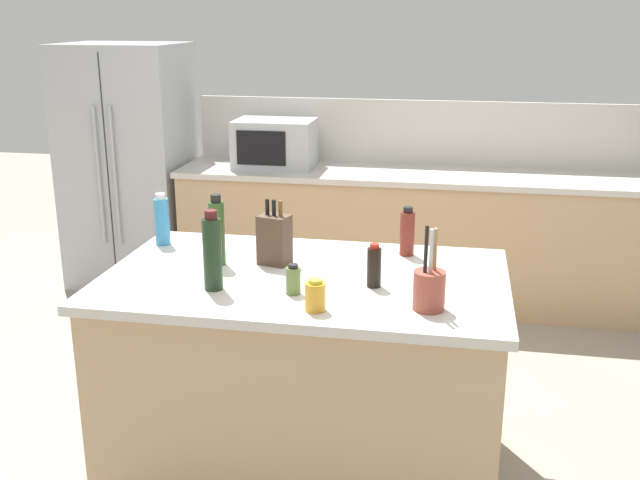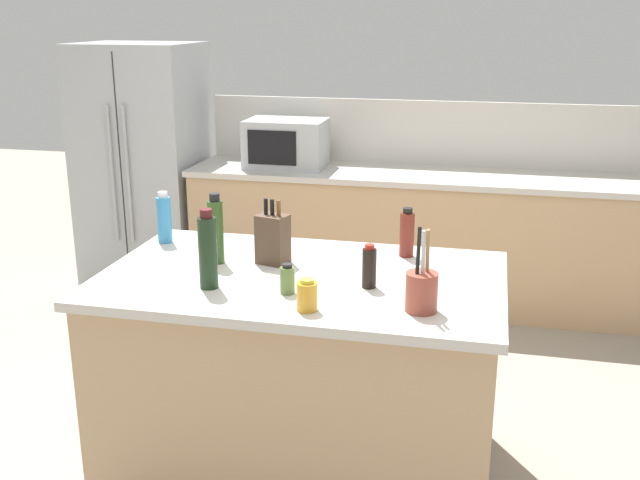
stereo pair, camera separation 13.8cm
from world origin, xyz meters
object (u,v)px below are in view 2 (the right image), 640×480
object	(u,v)px
knife_block	(273,238)
soy_sauce_bottle	(369,267)
olive_oil_bottle	(216,231)
utensil_crock	(422,290)
wine_bottle	(208,251)
refrigerator	(144,165)
spice_jar_oregano	(287,280)
honey_jar	(307,296)
microwave	(286,143)
dish_soap_bottle	(164,219)
vinegar_bottle	(407,234)

from	to	relation	value
knife_block	soy_sauce_bottle	world-z (taller)	knife_block
olive_oil_bottle	utensil_crock	bearing A→B (deg)	-20.80
wine_bottle	olive_oil_bottle	world-z (taller)	wine_bottle
refrigerator	spice_jar_oregano	distance (m)	3.06
utensil_crock	olive_oil_bottle	bearing A→B (deg)	159.20
utensil_crock	honey_jar	world-z (taller)	utensil_crock
refrigerator	spice_jar_oregano	xyz separation A→B (m)	(1.81, -2.47, 0.10)
refrigerator	microwave	bearing A→B (deg)	-2.58
olive_oil_bottle	spice_jar_oregano	bearing A→B (deg)	-35.99
soy_sauce_bottle	olive_oil_bottle	xyz separation A→B (m)	(-0.71, 0.15, 0.06)
microwave	spice_jar_oregano	world-z (taller)	microwave
utensil_crock	olive_oil_bottle	size ratio (longest dim) A/B	1.01
refrigerator	microwave	world-z (taller)	refrigerator
knife_block	honey_jar	distance (m)	0.57
wine_bottle	spice_jar_oregano	world-z (taller)	wine_bottle
refrigerator	soy_sauce_bottle	xyz separation A→B (m)	(2.12, -2.33, 0.13)
soy_sauce_bottle	microwave	bearing A→B (deg)	113.22
dish_soap_bottle	spice_jar_oregano	bearing A→B (deg)	-34.88
soy_sauce_bottle	refrigerator	bearing A→B (deg)	132.23
wine_bottle	spice_jar_oregano	bearing A→B (deg)	1.58
microwave	knife_block	bearing A→B (deg)	-76.08
soy_sauce_bottle	dish_soap_bottle	size ratio (longest dim) A/B	0.73
knife_block	dish_soap_bottle	bearing A→B (deg)	177.52
microwave	wine_bottle	distance (m)	2.45
knife_block	honey_jar	world-z (taller)	knife_block
refrigerator	utensil_crock	size ratio (longest dim) A/B	5.59
microwave	vinegar_bottle	bearing A→B (deg)	-59.68
utensil_crock	vinegar_bottle	size ratio (longest dim) A/B	1.42
wine_bottle	dish_soap_bottle	xyz separation A→B (m)	(-0.43, 0.53, -0.04)
olive_oil_bottle	refrigerator	bearing A→B (deg)	122.87
vinegar_bottle	refrigerator	bearing A→B (deg)	139.47
wine_bottle	vinegar_bottle	distance (m)	0.93
soy_sauce_bottle	wine_bottle	size ratio (longest dim) A/B	0.55
microwave	utensil_crock	world-z (taller)	microwave
knife_block	olive_oil_bottle	distance (m)	0.25
dish_soap_bottle	soy_sauce_bottle	bearing A→B (deg)	-20.01
olive_oil_bottle	honey_jar	bearing A→B (deg)	-40.43
wine_bottle	utensil_crock	bearing A→B (deg)	-3.71
wine_bottle	honey_jar	xyz separation A→B (m)	(0.44, -0.15, -0.10)
refrigerator	knife_block	bearing A→B (deg)	-52.15
microwave	honey_jar	world-z (taller)	microwave
refrigerator	utensil_crock	bearing A→B (deg)	-47.21
knife_block	spice_jar_oregano	bearing A→B (deg)	-50.98
soy_sauce_bottle	spice_jar_oregano	distance (m)	0.34
spice_jar_oregano	soy_sauce_bottle	bearing A→B (deg)	24.46
dish_soap_bottle	honey_jar	bearing A→B (deg)	-37.82
utensil_crock	vinegar_bottle	bearing A→B (deg)	101.51
utensil_crock	honey_jar	distance (m)	0.42
utensil_crock	wine_bottle	bearing A→B (deg)	176.29
knife_block	wine_bottle	size ratio (longest dim) A/B	0.89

